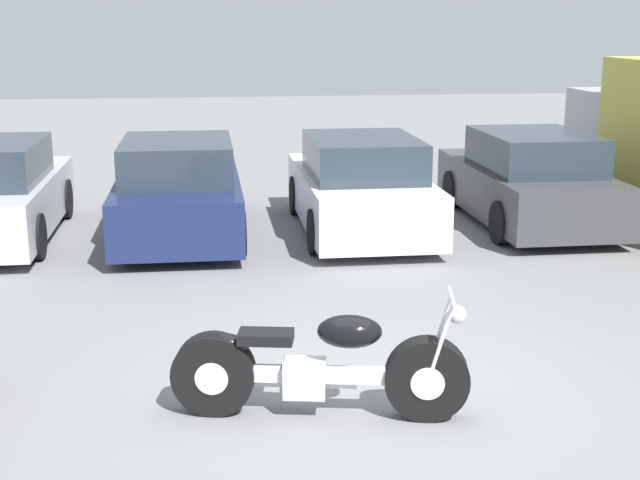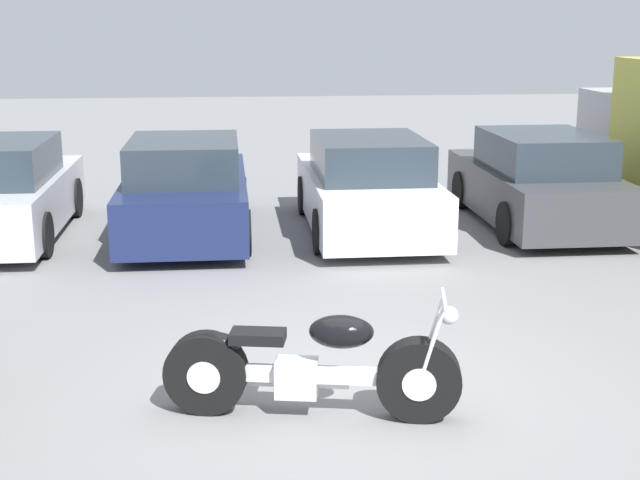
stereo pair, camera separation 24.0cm
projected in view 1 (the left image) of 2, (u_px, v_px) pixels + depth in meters
ground_plane at (367, 393)px, 7.70m from camera, size 60.00×60.00×0.00m
motorcycle at (316, 367)px, 7.17m from camera, size 2.40×0.87×1.03m
parked_car_navy at (179, 192)px, 13.07m from camera, size 1.84×4.16×1.46m
parked_car_white at (360, 188)px, 13.36m from camera, size 1.84×4.16×1.46m
parked_car_dark_grey at (528, 181)px, 13.89m from camera, size 1.84×4.16×1.46m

